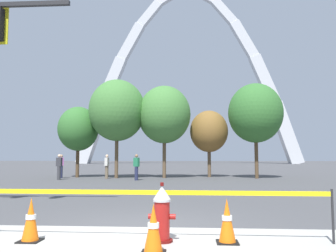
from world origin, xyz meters
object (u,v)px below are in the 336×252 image
at_px(monument_arch, 187,84).
at_px(pedestrian_walking_right, 61,166).
at_px(fire_hydrant, 162,214).
at_px(traffic_cone_by_hydrant, 31,220).
at_px(traffic_cone_mid_sidewalk, 227,221).
at_px(pedestrian_near_trees, 107,166).
at_px(traffic_cone_curb_edge, 153,229).
at_px(pedestrian_standing_center, 59,167).
at_px(pedestrian_walking_left, 136,167).

distance_m(monument_arch, pedestrian_walking_right, 55.61).
xyz_separation_m(fire_hydrant, monument_arch, (-0.46, 69.69, 17.06)).
xyz_separation_m(traffic_cone_by_hydrant, traffic_cone_mid_sidewalk, (3.29, 0.12, 0.00)).
height_order(pedestrian_walking_right, pedestrian_near_trees, same).
distance_m(fire_hydrant, traffic_cone_curb_edge, 0.73).
xyz_separation_m(fire_hydrant, traffic_cone_curb_edge, (-0.07, -0.72, -0.11)).
xyz_separation_m(traffic_cone_curb_edge, pedestrian_near_trees, (-5.05, 17.65, 0.46)).
distance_m(traffic_cone_by_hydrant, traffic_cone_mid_sidewalk, 3.29).
xyz_separation_m(monument_arch, pedestrian_walking_right, (-7.87, -52.45, -16.71)).
distance_m(pedestrian_standing_center, pedestrian_near_trees, 3.04).
height_order(traffic_cone_mid_sidewalk, monument_arch, monument_arch).
xyz_separation_m(fire_hydrant, pedestrian_standing_center, (-7.78, 15.47, 0.35)).
bearing_deg(traffic_cone_curb_edge, pedestrian_standing_center, 115.49).
bearing_deg(monument_arch, traffic_cone_mid_sidewalk, -88.73).
height_order(traffic_cone_mid_sidewalk, pedestrian_standing_center, pedestrian_standing_center).
distance_m(traffic_cone_curb_edge, pedestrian_standing_center, 17.94).
relative_size(traffic_cone_mid_sidewalk, traffic_cone_curb_edge, 1.00).
distance_m(traffic_cone_by_hydrant, traffic_cone_curb_edge, 2.22).
height_order(monument_arch, pedestrian_near_trees, monument_arch).
xyz_separation_m(pedestrian_walking_left, pedestrian_standing_center, (-4.89, 0.10, 0.00)).
distance_m(traffic_cone_by_hydrant, monument_arch, 71.92).
bearing_deg(traffic_cone_by_hydrant, pedestrian_walking_left, 92.52).
bearing_deg(traffic_cone_mid_sidewalk, traffic_cone_curb_edge, -148.28).
relative_size(traffic_cone_by_hydrant, pedestrian_walking_left, 0.46).
height_order(traffic_cone_by_hydrant, traffic_cone_curb_edge, same).
relative_size(traffic_cone_by_hydrant, pedestrian_near_trees, 0.46).
relative_size(traffic_cone_by_hydrant, pedestrian_walking_right, 0.46).
xyz_separation_m(traffic_cone_curb_edge, pedestrian_walking_right, (-8.27, 17.96, 0.46)).
bearing_deg(traffic_cone_curb_edge, traffic_cone_mid_sidewalk, 31.72).
bearing_deg(pedestrian_walking_left, pedestrian_near_trees, 144.92).
relative_size(fire_hydrant, traffic_cone_curb_edge, 1.36).
bearing_deg(monument_arch, fire_hydrant, -89.62).
distance_m(traffic_cone_mid_sidewalk, pedestrian_standing_center, 17.84).
bearing_deg(traffic_cone_curb_edge, traffic_cone_by_hydrant, 164.66).
xyz_separation_m(traffic_cone_by_hydrant, monument_arch, (1.75, 69.82, 17.17)).
xyz_separation_m(fire_hydrant, pedestrian_near_trees, (-5.12, 16.93, 0.35)).
bearing_deg(traffic_cone_mid_sidewalk, pedestrian_near_trees, 110.10).
bearing_deg(pedestrian_walking_right, pedestrian_standing_center, -72.77).
distance_m(monument_arch, pedestrian_standing_center, 57.21).
height_order(fire_hydrant, pedestrian_near_trees, pedestrian_near_trees).
bearing_deg(pedestrian_near_trees, monument_arch, 84.95).
bearing_deg(pedestrian_standing_center, monument_arch, 82.31).
xyz_separation_m(fire_hydrant, pedestrian_walking_right, (-8.33, 17.23, 0.35)).
height_order(monument_arch, pedestrian_standing_center, monument_arch).
distance_m(pedestrian_walking_left, pedestrian_near_trees, 2.72).
bearing_deg(traffic_cone_curb_edge, fire_hydrant, 84.79).
bearing_deg(pedestrian_near_trees, pedestrian_walking_left, -35.08).
distance_m(monument_arch, pedestrian_walking_left, 56.88).
bearing_deg(traffic_cone_mid_sidewalk, monument_arch, 91.27).
relative_size(fire_hydrant, pedestrian_standing_center, 0.62).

